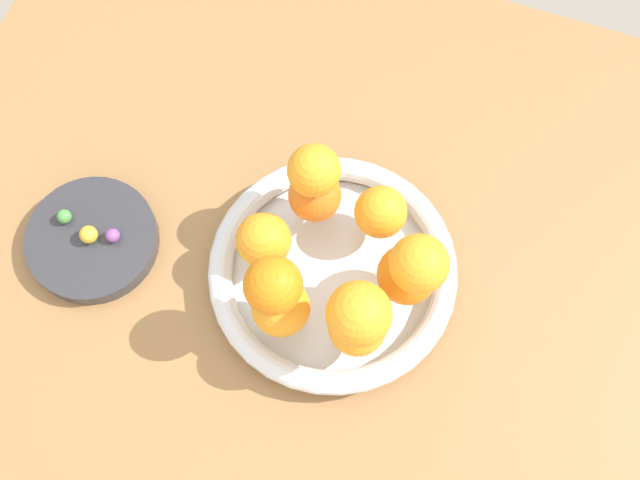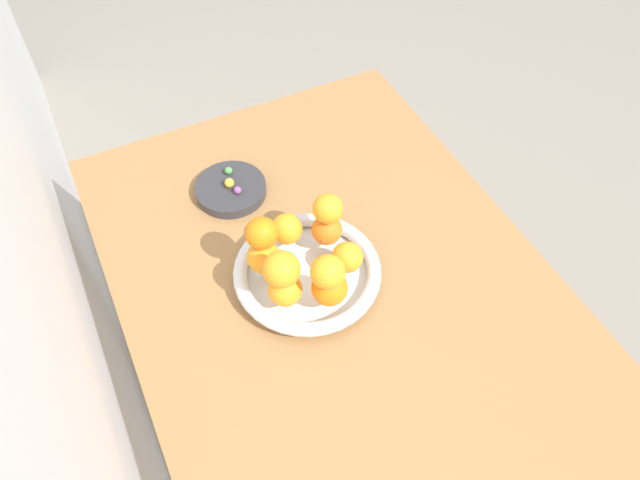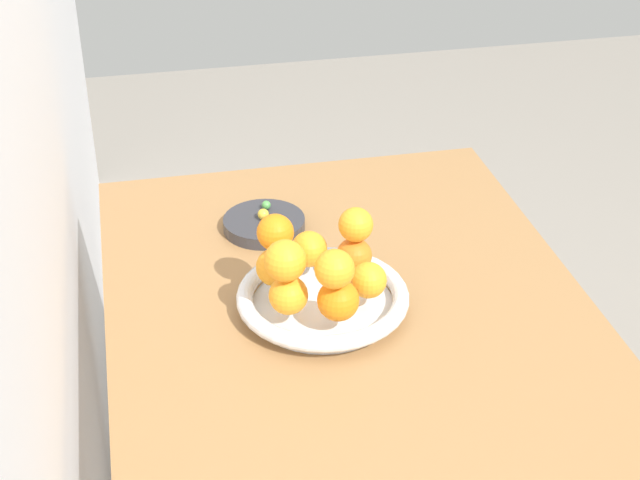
{
  "view_description": "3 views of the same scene",
  "coord_description": "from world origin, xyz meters",
  "px_view_note": "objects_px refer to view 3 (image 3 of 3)",
  "views": [
    {
      "loc": [
        -0.03,
        0.31,
        1.58
      ],
      "look_at": [
        0.07,
        0.03,
        0.81
      ],
      "focal_mm": 45.0,
      "sensor_mm": 36.0,
      "label": 1
    },
    {
      "loc": [
        -0.56,
        0.31,
        1.68
      ],
      "look_at": [
        0.02,
        0.03,
        0.88
      ],
      "focal_mm": 35.0,
      "sensor_mm": 36.0,
      "label": 2
    },
    {
      "loc": [
        -1.18,
        0.31,
        1.63
      ],
      "look_at": [
        0.08,
        0.04,
        0.85
      ],
      "focal_mm": 55.0,
      "sensor_mm": 36.0,
      "label": 3
    }
  ],
  "objects_px": {
    "orange_7": "(275,232)",
    "candy_ball_3": "(264,215)",
    "orange_3": "(354,256)",
    "orange_4": "(309,249)",
    "orange_9": "(335,269)",
    "orange_5": "(275,267)",
    "candy_dish": "(264,224)",
    "candy_ball_1": "(263,214)",
    "orange_6": "(356,225)",
    "orange_1": "(338,300)",
    "fruit_bowl": "(323,299)",
    "orange_0": "(288,294)",
    "candy_ball_2": "(270,222)",
    "candy_ball_0": "(266,205)",
    "dining_table": "(357,369)",
    "orange_2": "(368,280)",
    "orange_8": "(285,261)"
  },
  "relations": [
    {
      "from": "orange_0",
      "to": "orange_7",
      "type": "bearing_deg",
      "value": 2.5
    },
    {
      "from": "orange_1",
      "to": "orange_9",
      "type": "relative_size",
      "value": 1.07
    },
    {
      "from": "orange_7",
      "to": "orange_2",
      "type": "bearing_deg",
      "value": -117.83
    },
    {
      "from": "orange_1",
      "to": "orange_6",
      "type": "bearing_deg",
      "value": -24.72
    },
    {
      "from": "orange_4",
      "to": "orange_7",
      "type": "height_order",
      "value": "orange_7"
    },
    {
      "from": "orange_3",
      "to": "orange_5",
      "type": "xyz_separation_m",
      "value": [
        -0.01,
        0.13,
        0.0
      ]
    },
    {
      "from": "candy_dish",
      "to": "orange_1",
      "type": "bearing_deg",
      "value": -170.8
    },
    {
      "from": "orange_0",
      "to": "orange_8",
      "type": "relative_size",
      "value": 0.94
    },
    {
      "from": "orange_2",
      "to": "candy_ball_3",
      "type": "relative_size",
      "value": 3.75
    },
    {
      "from": "orange_8",
      "to": "orange_9",
      "type": "distance_m",
      "value": 0.07
    },
    {
      "from": "orange_5",
      "to": "candy_ball_2",
      "type": "distance_m",
      "value": 0.21
    },
    {
      "from": "orange_7",
      "to": "orange_9",
      "type": "height_order",
      "value": "orange_9"
    },
    {
      "from": "orange_0",
      "to": "orange_8",
      "type": "xyz_separation_m",
      "value": [
        -0.0,
        0.0,
        0.06
      ]
    },
    {
      "from": "fruit_bowl",
      "to": "candy_ball_3",
      "type": "height_order",
      "value": "fruit_bowl"
    },
    {
      "from": "candy_ball_0",
      "to": "candy_ball_1",
      "type": "xyz_separation_m",
      "value": [
        -0.04,
        0.01,
        0.0
      ]
    },
    {
      "from": "orange_1",
      "to": "orange_6",
      "type": "height_order",
      "value": "orange_6"
    },
    {
      "from": "orange_8",
      "to": "candy_ball_3",
      "type": "height_order",
      "value": "orange_8"
    },
    {
      "from": "orange_8",
      "to": "candy_ball_2",
      "type": "distance_m",
      "value": 0.3
    },
    {
      "from": "fruit_bowl",
      "to": "candy_ball_1",
      "type": "relative_size",
      "value": 13.46
    },
    {
      "from": "orange_4",
      "to": "orange_7",
      "type": "distance_m",
      "value": 0.09
    },
    {
      "from": "orange_0",
      "to": "candy_ball_0",
      "type": "height_order",
      "value": "orange_0"
    },
    {
      "from": "dining_table",
      "to": "orange_3",
      "type": "bearing_deg",
      "value": -9.34
    },
    {
      "from": "orange_5",
      "to": "candy_ball_1",
      "type": "xyz_separation_m",
      "value": [
        0.23,
        -0.02,
        -0.04
      ]
    },
    {
      "from": "orange_1",
      "to": "orange_6",
      "type": "xyz_separation_m",
      "value": [
        0.12,
        -0.05,
        0.05
      ]
    },
    {
      "from": "orange_2",
      "to": "candy_ball_1",
      "type": "distance_m",
      "value": 0.32
    },
    {
      "from": "orange_5",
      "to": "candy_ball_2",
      "type": "xyz_separation_m",
      "value": [
        0.21,
        -0.03,
        -0.04
      ]
    },
    {
      "from": "orange_5",
      "to": "candy_ball_3",
      "type": "xyz_separation_m",
      "value": [
        0.23,
        -0.02,
        -0.04
      ]
    },
    {
      "from": "candy_ball_1",
      "to": "candy_ball_3",
      "type": "bearing_deg",
      "value": -31.67
    },
    {
      "from": "orange_1",
      "to": "candy_ball_3",
      "type": "distance_m",
      "value": 0.35
    },
    {
      "from": "candy_dish",
      "to": "orange_6",
      "type": "xyz_separation_m",
      "value": [
        -0.22,
        -0.11,
        0.11
      ]
    },
    {
      "from": "dining_table",
      "to": "orange_4",
      "type": "bearing_deg",
      "value": 22.96
    },
    {
      "from": "orange_8",
      "to": "candy_ball_1",
      "type": "bearing_deg",
      "value": -2.82
    },
    {
      "from": "fruit_bowl",
      "to": "candy_ball_2",
      "type": "xyz_separation_m",
      "value": [
        0.24,
        0.04,
        0.01
      ]
    },
    {
      "from": "orange_0",
      "to": "candy_ball_2",
      "type": "bearing_deg",
      "value": -4.03
    },
    {
      "from": "orange_2",
      "to": "candy_ball_0",
      "type": "height_order",
      "value": "orange_2"
    },
    {
      "from": "orange_4",
      "to": "orange_9",
      "type": "xyz_separation_m",
      "value": [
        -0.16,
        -0.0,
        0.06
      ]
    },
    {
      "from": "dining_table",
      "to": "orange_3",
      "type": "xyz_separation_m",
      "value": [
        0.09,
        -0.01,
        0.16
      ]
    },
    {
      "from": "orange_4",
      "to": "orange_6",
      "type": "height_order",
      "value": "orange_6"
    },
    {
      "from": "orange_2",
      "to": "orange_8",
      "type": "bearing_deg",
      "value": 97.18
    },
    {
      "from": "orange_6",
      "to": "candy_ball_3",
      "type": "relative_size",
      "value": 3.64
    },
    {
      "from": "orange_3",
      "to": "candy_dish",
      "type": "bearing_deg",
      "value": 25.81
    },
    {
      "from": "candy_ball_3",
      "to": "orange_5",
      "type": "bearing_deg",
      "value": 175.33
    },
    {
      "from": "orange_3",
      "to": "orange_4",
      "type": "bearing_deg",
      "value": 63.13
    },
    {
      "from": "candy_dish",
      "to": "orange_5",
      "type": "bearing_deg",
      "value": 175.32
    },
    {
      "from": "candy_dish",
      "to": "orange_3",
      "type": "height_order",
      "value": "orange_3"
    },
    {
      "from": "dining_table",
      "to": "orange_6",
      "type": "distance_m",
      "value": 0.23
    },
    {
      "from": "orange_1",
      "to": "orange_5",
      "type": "relative_size",
      "value": 1.04
    },
    {
      "from": "orange_9",
      "to": "orange_5",
      "type": "bearing_deg",
      "value": 29.83
    },
    {
      "from": "orange_7",
      "to": "candy_ball_3",
      "type": "height_order",
      "value": "orange_7"
    },
    {
      "from": "candy_dish",
      "to": "candy_ball_0",
      "type": "distance_m",
      "value": 0.04
    }
  ]
}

